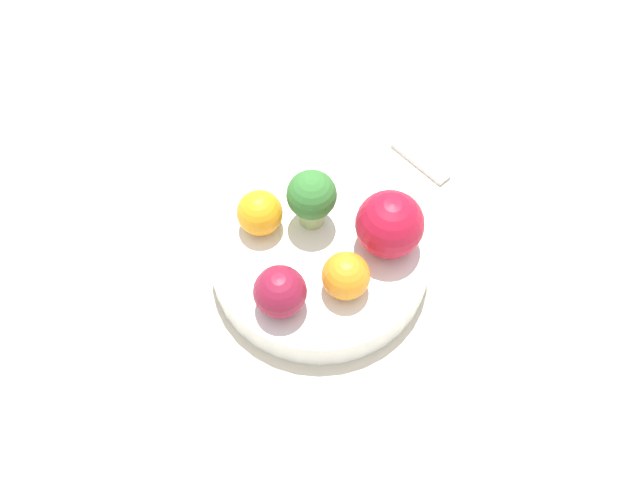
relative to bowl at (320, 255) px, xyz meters
The scene contains 9 objects.
ground_plane 0.04m from the bowl, ahead, with size 6.00×6.00×0.00m, color gray.
table_surface 0.03m from the bowl, ahead, with size 1.20×1.20×0.02m.
bowl is the anchor object (origin of this frame).
broccoli 0.06m from the bowl, 63.69° to the right, with size 0.05×0.05×0.06m.
apple_red 0.08m from the bowl, 72.40° to the left, with size 0.05×0.05×0.05m.
apple_green 0.08m from the bowl, 165.53° to the right, with size 0.06×0.06×0.06m.
orange_front 0.06m from the bowl, 128.54° to the left, with size 0.04×0.04×0.04m.
orange_back 0.07m from the bowl, 10.28° to the right, with size 0.04×0.04×0.04m.
spoon 0.17m from the bowl, 118.60° to the right, with size 0.07×0.06×0.01m.
Camera 1 is at (-0.06, 0.30, 0.55)m, focal length 35.00 mm.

